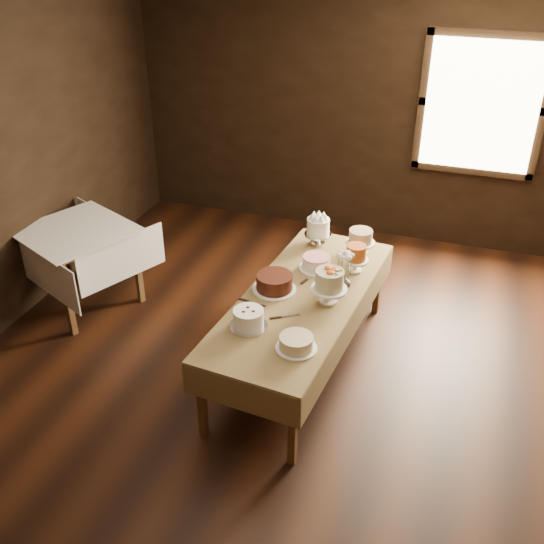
{
  "coord_description": "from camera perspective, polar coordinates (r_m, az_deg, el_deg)",
  "views": [
    {
      "loc": [
        1.33,
        -3.72,
        3.4
      ],
      "look_at": [
        0.0,
        0.2,
        0.95
      ],
      "focal_mm": 41.68,
      "sensor_mm": 36.0,
      "label": 1
    }
  ],
  "objects": [
    {
      "name": "floor",
      "position": [
        5.21,
        -0.72,
        -10.11
      ],
      "size": [
        5.0,
        6.0,
        0.01
      ],
      "primitive_type": "cube",
      "color": "black",
      "rests_on": "ground"
    },
    {
      "name": "window",
      "position": [
        6.9,
        18.39,
        14.0
      ],
      "size": [
        1.1,
        0.05,
        1.3
      ],
      "primitive_type": "cube",
      "color": "#FFEABF",
      "rests_on": "wall_back"
    },
    {
      "name": "cake_server_a",
      "position": [
        4.76,
        1.72,
        -3.99
      ],
      "size": [
        0.22,
        0.15,
        0.01
      ],
      "primitive_type": "cube",
      "rotation": [
        0.0,
        0.0,
        0.55
      ],
      "color": "silver",
      "rests_on": "display_table"
    },
    {
      "name": "cake_meringue",
      "position": [
        5.72,
        4.17,
        3.61
      ],
      "size": [
        0.25,
        0.25,
        0.26
      ],
      "color": "silver",
      "rests_on": "display_table"
    },
    {
      "name": "side_table",
      "position": [
        6.11,
        -17.22,
        2.88
      ],
      "size": [
        1.23,
        1.23,
        0.79
      ],
      "rotation": [
        0.0,
        0.0,
        -0.44
      ],
      "color": "#493119",
      "rests_on": "ground"
    },
    {
      "name": "cake_chocolate",
      "position": [
        5.04,
        0.22,
        -0.98
      ],
      "size": [
        0.4,
        0.4,
        0.14
      ],
      "color": "white",
      "rests_on": "display_table"
    },
    {
      "name": "cake_server_d",
      "position": [
        5.18,
        6.23,
        -1.05
      ],
      "size": [
        0.13,
        0.23,
        0.01
      ],
      "primitive_type": "cube",
      "rotation": [
        0.0,
        0.0,
        1.12
      ],
      "color": "silver",
      "rests_on": "display_table"
    },
    {
      "name": "cake_lattice",
      "position": [
        5.35,
        4.01,
        0.77
      ],
      "size": [
        0.33,
        0.33,
        0.11
      ],
      "color": "white",
      "rests_on": "display_table"
    },
    {
      "name": "cake_server_c",
      "position": [
        5.27,
        3.61,
        -0.32
      ],
      "size": [
        0.09,
        0.24,
        0.01
      ],
      "primitive_type": "cube",
      "rotation": [
        0.0,
        0.0,
        1.29
      ],
      "color": "silver",
      "rests_on": "display_table"
    },
    {
      "name": "wall_back",
      "position": [
        7.13,
        7.47,
        14.1
      ],
      "size": [
        5.0,
        0.02,
        2.8
      ],
      "primitive_type": "cube",
      "color": "black",
      "rests_on": "ground"
    },
    {
      "name": "cake_server_e",
      "position": [
        4.9,
        -1.36,
        -2.92
      ],
      "size": [
        0.24,
        0.06,
        0.01
      ],
      "primitive_type": "cube",
      "rotation": [
        0.0,
        0.0,
        -0.16
      ],
      "color": "silver",
      "rests_on": "display_table"
    },
    {
      "name": "ceiling",
      "position": [
        3.99,
        -0.99,
        22.01
      ],
      "size": [
        5.0,
        6.0,
        0.01
      ],
      "primitive_type": "cube",
      "color": "beige",
      "rests_on": "wall_back"
    },
    {
      "name": "cake_flowers",
      "position": [
        4.88,
        5.18,
        -1.45
      ],
      "size": [
        0.29,
        0.29,
        0.29
      ],
      "color": "white",
      "rests_on": "display_table"
    },
    {
      "name": "cake_cream",
      "position": [
        4.42,
        2.21,
        -6.44
      ],
      "size": [
        0.31,
        0.31,
        0.1
      ],
      "color": "white",
      "rests_on": "display_table"
    },
    {
      "name": "cake_speckled",
      "position": [
        5.62,
        7.96,
        2.68
      ],
      "size": [
        0.29,
        0.29,
        0.23
      ],
      "color": "white",
      "rests_on": "display_table"
    },
    {
      "name": "flower_bouquet",
      "position": [
        5.01,
        6.61,
        0.88
      ],
      "size": [
        0.14,
        0.14,
        0.2
      ],
      "primitive_type": null,
      "color": "white",
      "rests_on": "flower_vase"
    },
    {
      "name": "display_table",
      "position": [
        5.04,
        2.76,
        -2.64
      ],
      "size": [
        1.08,
        2.3,
        0.69
      ],
      "rotation": [
        0.0,
        0.0,
        -0.1
      ],
      "color": "#493119",
      "rests_on": "ground"
    },
    {
      "name": "cake_swirl",
      "position": [
        4.62,
        -2.14,
        -4.27
      ],
      "size": [
        0.29,
        0.29,
        0.15
      ],
      "color": "silver",
      "rests_on": "display_table"
    },
    {
      "name": "cake_caramel",
      "position": [
        5.32,
        7.56,
        1.1
      ],
      "size": [
        0.23,
        0.23,
        0.25
      ],
      "color": "white",
      "rests_on": "display_table"
    },
    {
      "name": "flower_vase",
      "position": [
        5.1,
        6.5,
        -0.89
      ],
      "size": [
        0.17,
        0.17,
        0.12
      ],
      "primitive_type": "imported",
      "rotation": [
        0.0,
        0.0,
        5.58
      ],
      "color": "#2D2823",
      "rests_on": "display_table"
    }
  ]
}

